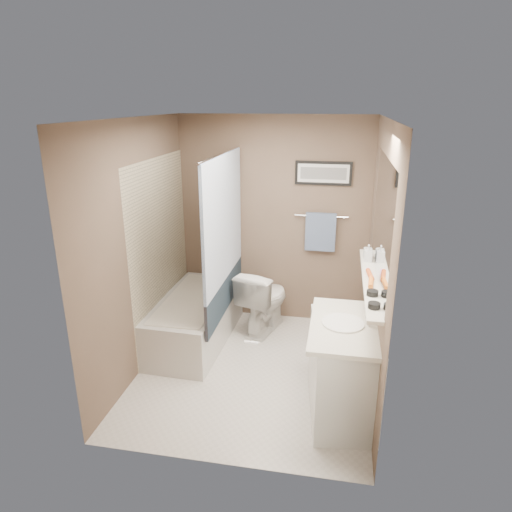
% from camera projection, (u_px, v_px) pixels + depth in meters
% --- Properties ---
extents(ground, '(2.50, 2.50, 0.00)m').
position_uv_depth(ground, '(253.00, 370.00, 4.52)').
color(ground, silver).
rests_on(ground, ground).
extents(ceiling, '(2.20, 2.50, 0.04)m').
position_uv_depth(ceiling, '(253.00, 121.00, 3.75)').
color(ceiling, white).
rests_on(ceiling, wall_back).
extents(wall_back, '(2.20, 0.04, 2.40)m').
position_uv_depth(wall_back, '(273.00, 222.00, 5.28)').
color(wall_back, brown).
rests_on(wall_back, ground).
extents(wall_front, '(2.20, 0.04, 2.40)m').
position_uv_depth(wall_front, '(217.00, 316.00, 2.99)').
color(wall_front, brown).
rests_on(wall_front, ground).
extents(wall_left, '(0.04, 2.50, 2.40)m').
position_uv_depth(wall_left, '(141.00, 249.00, 4.32)').
color(wall_left, brown).
rests_on(wall_left, ground).
extents(wall_right, '(0.04, 2.50, 2.40)m').
position_uv_depth(wall_right, '(375.00, 264.00, 3.95)').
color(wall_right, brown).
rests_on(wall_right, ground).
extents(tile_surround, '(0.02, 1.55, 2.00)m').
position_uv_depth(tile_surround, '(161.00, 253.00, 4.85)').
color(tile_surround, '#C2B393').
rests_on(tile_surround, wall_left).
extents(curtain_rod, '(0.02, 1.55, 0.02)m').
position_uv_depth(curtain_rod, '(222.00, 154.00, 4.39)').
color(curtain_rod, silver).
rests_on(curtain_rod, wall_left).
extents(curtain_upper, '(0.03, 1.45, 1.28)m').
position_uv_depth(curtain_upper, '(223.00, 219.00, 4.60)').
color(curtain_upper, white).
rests_on(curtain_upper, curtain_rod).
extents(curtain_lower, '(0.03, 1.45, 0.36)m').
position_uv_depth(curtain_lower, '(225.00, 294.00, 4.87)').
color(curtain_lower, '#22313F').
rests_on(curtain_lower, curtain_rod).
extents(mirror, '(0.02, 1.60, 1.00)m').
position_uv_depth(mirror, '(382.00, 221.00, 3.67)').
color(mirror, silver).
rests_on(mirror, wall_right).
extents(shelf, '(0.12, 1.60, 0.03)m').
position_uv_depth(shelf, '(370.00, 280.00, 3.85)').
color(shelf, silver).
rests_on(shelf, wall_right).
extents(towel_bar, '(0.60, 0.02, 0.02)m').
position_uv_depth(towel_bar, '(321.00, 216.00, 5.14)').
color(towel_bar, silver).
rests_on(towel_bar, wall_back).
extents(towel, '(0.34, 0.05, 0.44)m').
position_uv_depth(towel, '(320.00, 232.00, 5.18)').
color(towel, '#8199BD').
rests_on(towel, towel_bar).
extents(art_frame, '(0.62, 0.02, 0.26)m').
position_uv_depth(art_frame, '(323.00, 173.00, 5.00)').
color(art_frame, black).
rests_on(art_frame, wall_back).
extents(art_mat, '(0.56, 0.00, 0.20)m').
position_uv_depth(art_mat, '(323.00, 173.00, 4.98)').
color(art_mat, white).
rests_on(art_mat, art_frame).
extents(art_image, '(0.50, 0.00, 0.13)m').
position_uv_depth(art_image, '(323.00, 173.00, 4.98)').
color(art_image, '#595959').
rests_on(art_image, art_mat).
extents(door, '(0.80, 0.02, 2.00)m').
position_uv_depth(door, '(300.00, 352.00, 2.95)').
color(door, silver).
rests_on(door, wall_front).
extents(door_handle, '(0.10, 0.02, 0.02)m').
position_uv_depth(door_handle, '(252.00, 343.00, 3.06)').
color(door_handle, silver).
rests_on(door_handle, door).
extents(bathtub, '(0.76, 1.53, 0.50)m').
position_uv_depth(bathtub, '(195.00, 320.00, 5.02)').
color(bathtub, silver).
rests_on(bathtub, ground).
extents(tub_rim, '(0.56, 1.36, 0.02)m').
position_uv_depth(tub_rim, '(194.00, 299.00, 4.94)').
color(tub_rim, beige).
rests_on(tub_rim, bathtub).
extents(toilet, '(0.61, 0.82, 0.75)m').
position_uv_depth(toilet, '(264.00, 299.00, 5.23)').
color(toilet, white).
rests_on(toilet, ground).
extents(vanity, '(0.61, 0.95, 0.80)m').
position_uv_depth(vanity, '(342.00, 371.00, 3.80)').
color(vanity, white).
rests_on(vanity, ground).
extents(countertop, '(0.54, 0.96, 0.04)m').
position_uv_depth(countertop, '(344.00, 326.00, 3.66)').
color(countertop, silver).
rests_on(countertop, vanity).
extents(sink_basin, '(0.34, 0.34, 0.01)m').
position_uv_depth(sink_basin, '(343.00, 323.00, 3.65)').
color(sink_basin, white).
rests_on(sink_basin, countertop).
extents(faucet_spout, '(0.02, 0.02, 0.10)m').
position_uv_depth(faucet_spout, '(369.00, 320.00, 3.61)').
color(faucet_spout, silver).
rests_on(faucet_spout, countertop).
extents(faucet_knob, '(0.05, 0.05, 0.05)m').
position_uv_depth(faucet_knob, '(368.00, 317.00, 3.71)').
color(faucet_knob, silver).
rests_on(faucet_knob, countertop).
extents(candle_bowl_near, '(0.09, 0.09, 0.04)m').
position_uv_depth(candle_bowl_near, '(374.00, 305.00, 3.29)').
color(candle_bowl_near, black).
rests_on(candle_bowl_near, shelf).
extents(candle_bowl_far, '(0.09, 0.09, 0.04)m').
position_uv_depth(candle_bowl_far, '(372.00, 293.00, 3.51)').
color(candle_bowl_far, black).
rests_on(candle_bowl_far, shelf).
extents(hair_brush_front, '(0.06, 0.22, 0.04)m').
position_uv_depth(hair_brush_front, '(371.00, 282.00, 3.71)').
color(hair_brush_front, orange).
rests_on(hair_brush_front, shelf).
extents(hair_brush_back, '(0.06, 0.22, 0.04)m').
position_uv_depth(hair_brush_back, '(370.00, 275.00, 3.87)').
color(hair_brush_back, '#CC4D1C').
rests_on(hair_brush_back, shelf).
extents(pink_comb, '(0.05, 0.16, 0.01)m').
position_uv_depth(pink_comb, '(369.00, 271.00, 4.00)').
color(pink_comb, '#FE9BCC').
rests_on(pink_comb, shelf).
extents(glass_jar, '(0.08, 0.08, 0.10)m').
position_uv_depth(glass_jar, '(368.00, 253.00, 4.32)').
color(glass_jar, silver).
rests_on(glass_jar, shelf).
extents(soap_bottle, '(0.07, 0.08, 0.16)m').
position_uv_depth(soap_bottle, '(368.00, 253.00, 4.23)').
color(soap_bottle, '#999999').
rests_on(soap_bottle, shelf).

